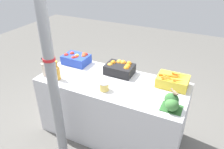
{
  "coord_description": "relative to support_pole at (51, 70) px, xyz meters",
  "views": [
    {
      "loc": [
        1.02,
        -2.11,
        2.29
      ],
      "look_at": [
        0.0,
        0.0,
        0.96
      ],
      "focal_mm": 35.0,
      "sensor_mm": 36.0,
      "label": 1
    }
  ],
  "objects": [
    {
      "name": "pickle_jar",
      "position": [
        0.42,
        0.39,
        -0.31
      ],
      "size": [
        0.12,
        0.12,
        0.11
      ],
      "color": "#DBBC56",
      "rests_on": "market_table"
    },
    {
      "name": "carrot_crate",
      "position": [
        1.12,
        0.83,
        -0.29
      ],
      "size": [
        0.37,
        0.27,
        0.16
      ],
      "color": "gold",
      "rests_on": "market_table"
    },
    {
      "name": "ground_plane",
      "position": [
        0.42,
        0.6,
        -1.22
      ],
      "size": [
        10.0,
        10.0,
        0.0
      ],
      "primitive_type": "plane",
      "color": "#605E59"
    },
    {
      "name": "orange_crate",
      "position": [
        0.42,
        0.84,
        -0.29
      ],
      "size": [
        0.37,
        0.27,
        0.16
      ],
      "color": "black",
      "rests_on": "market_table"
    },
    {
      "name": "sparrow_bird",
      "position": [
        1.22,
        0.38,
        -0.16
      ],
      "size": [
        0.1,
        0.11,
        0.05
      ],
      "rotation": [
        0.0,
        0.0,
        -0.85
      ],
      "color": "#4C3D2D",
      "rests_on": "broccoli_pile"
    },
    {
      "name": "apple_crate",
      "position": [
        -0.27,
        0.83,
        -0.29
      ],
      "size": [
        0.37,
        0.27,
        0.16
      ],
      "color": "#2847B7",
      "rests_on": "market_table"
    },
    {
      "name": "juice_bottle_cloudy",
      "position": [
        -0.44,
        0.35,
        -0.26
      ],
      "size": [
        0.06,
        0.06,
        0.25
      ],
      "color": "beige",
      "rests_on": "market_table"
    },
    {
      "name": "juice_bottle_amber",
      "position": [
        -0.23,
        0.35,
        -0.26
      ],
      "size": [
        0.08,
        0.08,
        0.25
      ],
      "color": "gold",
      "rests_on": "market_table"
    },
    {
      "name": "market_table",
      "position": [
        0.42,
        0.6,
        -0.79
      ],
      "size": [
        1.88,
        0.8,
        0.86
      ],
      "primitive_type": "cube",
      "color": "silver",
      "rests_on": "ground_plane"
    },
    {
      "name": "juice_bottle_ruby",
      "position": [
        -0.34,
        0.35,
        -0.25
      ],
      "size": [
        0.06,
        0.06,
        0.27
      ],
      "color": "#B2333D",
      "rests_on": "market_table"
    },
    {
      "name": "support_pole",
      "position": [
        0.0,
        0.0,
        0.0
      ],
      "size": [
        0.13,
        0.13,
        2.43
      ],
      "color": "gray",
      "rests_on": "ground_plane"
    },
    {
      "name": "broccoli_pile",
      "position": [
        1.2,
        0.37,
        -0.28
      ],
      "size": [
        0.22,
        0.2,
        0.18
      ],
      "color": "#2D602D",
      "rests_on": "market_table"
    }
  ]
}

